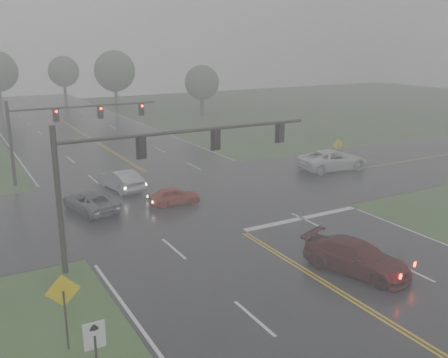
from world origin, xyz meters
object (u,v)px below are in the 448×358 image
car_grey (91,212)px  signal_gantry_far (59,123)px  sedan_maroon (355,272)px  signal_gantry_near (147,160)px  sedan_silver (121,190)px  sedan_red (174,205)px  pickup_white (332,170)px

car_grey → signal_gantry_far: bearing=-103.5°
sedan_maroon → signal_gantry_far: signal_gantry_far is taller
sedan_maroon → signal_gantry_near: bearing=119.4°
sedan_maroon → signal_gantry_far: size_ratio=0.44×
sedan_maroon → sedan_silver: sedan_silver is taller
sedan_maroon → sedan_red: (-3.45, 13.77, 0.00)m
sedan_maroon → sedan_red: bearing=84.6°
sedan_red → signal_gantry_near: signal_gantry_near is taller
pickup_white → signal_gantry_far: (-21.02, 8.37, 4.59)m
sedan_red → pickup_white: bearing=-75.9°
signal_gantry_far → signal_gantry_near: bearing=-87.6°
car_grey → pickup_white: pickup_white is taller
sedan_red → signal_gantry_near: bearing=154.0°
sedan_silver → signal_gantry_near: signal_gantry_near is taller
signal_gantry_near → signal_gantry_far: (-0.72, 17.37, -0.49)m
signal_gantry_near → signal_gantry_far: 17.39m
sedan_maroon → car_grey: (-8.81, 15.15, 0.00)m
sedan_maroon → pickup_white: bearing=32.4°
sedan_red → sedan_silver: size_ratio=0.76×
pickup_white → signal_gantry_far: 23.09m
sedan_red → car_grey: car_grey is taller
sedan_maroon → sedan_silver: bearing=86.7°
sedan_maroon → signal_gantry_near: 11.61m
signal_gantry_far → sedan_red: bearing=-63.9°
sedan_maroon → pickup_white: (12.44, 15.87, 0.00)m
car_grey → pickup_white: 21.26m
sedan_red → signal_gantry_near: 9.64m
car_grey → signal_gantry_near: signal_gantry_near is taller
sedan_maroon → signal_gantry_far: (-8.58, 24.24, 4.59)m
sedan_red → car_grey: bearing=82.2°
sedan_silver → car_grey: 5.05m
car_grey → signal_gantry_far: 10.19m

